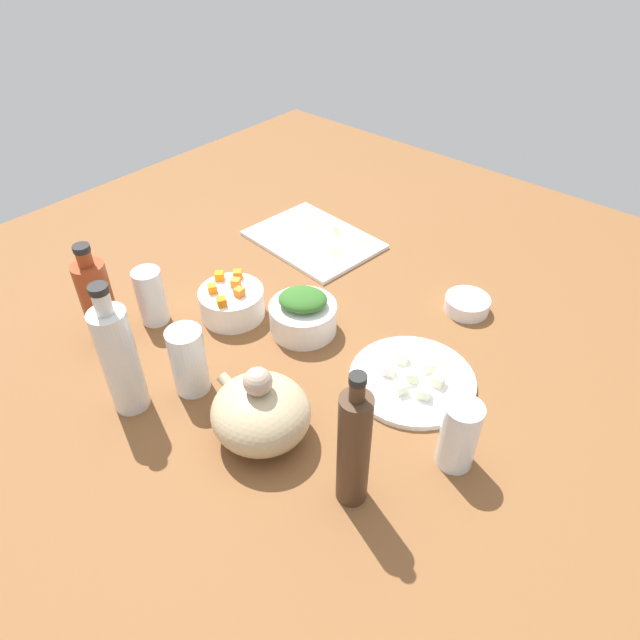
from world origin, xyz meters
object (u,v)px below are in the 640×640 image
object	(u,v)px
bottle_0	(98,301)
bottle_2	(119,358)
bowl_greens	(305,316)
bowl_small_side	(467,304)
cutting_board	(313,240)
teapot	(261,412)
drinking_glass_0	(189,361)
plate_tofu	(412,380)
drinking_glass_2	(459,435)
bottle_1	(354,448)
bowl_carrots	(232,303)
drinking_glass_1	(151,296)

from	to	relation	value
bottle_0	bottle_2	size ratio (longest dim) A/B	0.85
bowl_greens	bowl_small_side	size ratio (longest dim) A/B	1.44
cutting_board	teapot	distance (cm)	63.17
bowl_greens	drinking_glass_0	world-z (taller)	drinking_glass_0
plate_tofu	drinking_glass_2	world-z (taller)	drinking_glass_2
drinking_glass_0	drinking_glass_2	size ratio (longest dim) A/B	1.06
bottle_1	drinking_glass_0	world-z (taller)	bottle_1
bowl_small_side	bottle_2	size ratio (longest dim) A/B	0.36
bottle_2	drinking_glass_0	distance (cm)	11.92
teapot	bottle_0	bearing A→B (deg)	4.32
bowl_carrots	teapot	bearing A→B (deg)	146.16
bowl_small_side	drinking_glass_1	world-z (taller)	drinking_glass_1
bottle_1	drinking_glass_2	bearing A→B (deg)	-118.44
bowl_small_side	drinking_glass_1	distance (cm)	66.91
drinking_glass_1	drinking_glass_0	bearing A→B (deg)	160.87
bottle_2	drinking_glass_0	size ratio (longest dim) A/B	1.94
bowl_carrots	bowl_small_side	bearing A→B (deg)	-137.35
bottle_1	bottle_2	bearing A→B (deg)	15.06
drinking_glass_0	drinking_glass_1	bearing A→B (deg)	-19.13
bowl_greens	bottle_1	distance (cm)	41.51
bowl_greens	teapot	distance (cm)	29.04
cutting_board	bottle_0	size ratio (longest dim) A/B	1.40
bowl_small_side	drinking_glass_1	size ratio (longest dim) A/B	0.77
cutting_board	plate_tofu	bearing A→B (deg)	151.79
bowl_carrots	drinking_glass_2	distance (cm)	55.74
bowl_greens	bowl_carrots	distance (cm)	16.21
plate_tofu	bowl_small_side	distance (cm)	26.14
bowl_greens	drinking_glass_0	size ratio (longest dim) A/B	1.02
bottle_2	drinking_glass_2	bearing A→B (deg)	-151.58
bowl_carrots	plate_tofu	bearing A→B (deg)	-168.43
drinking_glass_0	drinking_glass_1	xyz separation A→B (cm)	(21.54, -7.47, -0.57)
bowl_small_side	bowl_carrots	bearing A→B (deg)	42.65
teapot	bottle_1	distance (cm)	19.61
bottle_2	drinking_glass_2	distance (cm)	57.28
bowl_small_side	bottle_2	xyz separation A→B (cm)	(31.71, 63.50, 9.54)
plate_tofu	cutting_board	bearing A→B (deg)	-28.21
plate_tofu	bottle_2	distance (cm)	52.50
bowl_carrots	drinking_glass_1	xyz separation A→B (cm)	(11.08, 12.00, 3.07)
bottle_0	drinking_glass_1	bearing A→B (deg)	-103.10
bowl_greens	teapot	xyz separation A→B (cm)	(-13.42, 25.62, 2.60)
plate_tofu	drinking_glass_1	xyz separation A→B (cm)	(51.56, 20.29, 5.60)
bowl_carrots	bottle_0	distance (cm)	26.58
bowl_carrots	drinking_glass_2	world-z (taller)	drinking_glass_2
drinking_glass_0	drinking_glass_2	distance (cm)	48.36
plate_tofu	bowl_greens	bearing A→B (deg)	3.44
bottle_0	drinking_glass_0	distance (cm)	24.17
drinking_glass_1	drinking_glass_2	world-z (taller)	drinking_glass_2
teapot	bottle_1	world-z (taller)	bottle_1
bowl_carrots	drinking_glass_0	world-z (taller)	drinking_glass_0
bottle_1	drinking_glass_1	xyz separation A→B (cm)	(58.03, -6.14, -5.14)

